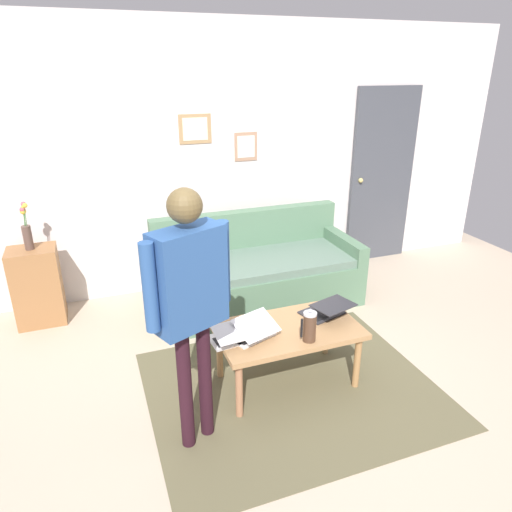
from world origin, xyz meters
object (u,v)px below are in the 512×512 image
Objects in this scene: couch at (257,274)px; french_press at (310,326)px; laptop_right at (233,336)px; person_standing at (190,291)px; laptop_center at (326,310)px; side_shelf at (37,286)px; coffee_table at (288,334)px; laptop_left at (252,331)px; flower_vase at (27,230)px; interior_door at (382,177)px.

couch is 1.56m from french_press.
person_standing is at bearing 41.59° from laptop_right.
couch is 7.99× the size of french_press.
person_standing reaches higher than laptop_right.
french_press is at bearing 44.34° from laptop_center.
french_press is at bearing 135.37° from side_shelf.
french_press reaches higher than laptop_center.
french_press is at bearing -170.99° from person_standing.
laptop_right is at bearing 3.85° from coffee_table.
laptop_center is (-0.63, -0.09, 0.00)m from laptop_left.
couch is 2.69× the size of side_shelf.
flower_vase reaches higher than laptop_center.
side_shelf is at bearing -42.32° from coffee_table.
french_press is at bearing 135.26° from flower_vase.
interior_door reaches higher than flower_vase.
interior_door is at bearing -140.39° from laptop_left.
flower_vase is (1.86, -1.85, 0.33)m from french_press.
interior_door is 4.78× the size of flower_vase.
side_shelf is at bearing -50.66° from laptop_right.
person_standing reaches higher than laptop_left.
interior_door is at bearing -133.13° from french_press.
person_standing is (0.85, 0.13, 0.48)m from french_press.
laptop_right is 0.45× the size of side_shelf.
laptop_left is 0.87× the size of flower_vase.
laptop_center is 1.67× the size of french_press.
couch reaches higher than side_shelf.
side_shelf is at bearing 4.14° from interior_door.
laptop_left is 2.25m from side_shelf.
laptop_left is 0.51× the size of side_shelf.
french_press is at bearing 160.67° from laptop_right.
interior_door is 3.86m from flower_vase.
flower_vase reaches higher than laptop_left.
side_shelf reaches higher than coffee_table.
side_shelf is 1.72× the size of flower_vase.
french_press is (0.18, 1.53, 0.28)m from couch.
person_standing is (0.49, 0.32, 0.55)m from laptop_left.
french_press is (0.28, 0.27, 0.06)m from laptop_center.
interior_door reaches higher than side_shelf.
laptop_left is at bearing -26.96° from french_press.
laptop_left is (0.29, 0.02, 0.10)m from coffee_table.
couch is 1.46m from laptop_left.
interior_door reaches higher than person_standing.
couch is at bearing -85.72° from laptop_center.
person_standing reaches higher than laptop_center.
flower_vase is (1.51, -1.66, 0.40)m from laptop_left.
couch is at bearing -100.69° from coffee_table.
interior_door is 2.03m from couch.
flower_vase is at bearing -62.88° from person_standing.
coffee_table is 0.63× the size of person_standing.
laptop_center is 1.31m from person_standing.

